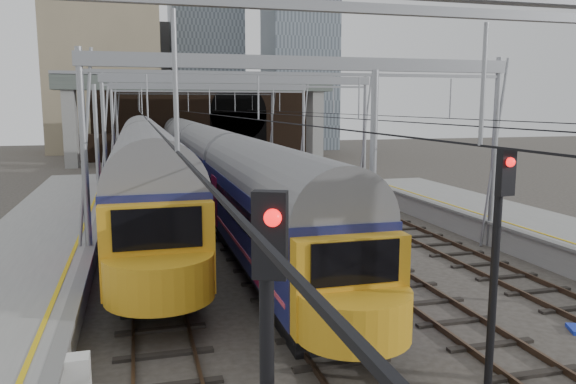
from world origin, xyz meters
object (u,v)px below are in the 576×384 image
object	(u,v)px
signal_near_centre	(498,243)
relay_cabinet	(76,383)
train_main	(197,153)
signal_near_left	(268,362)
train_second	(145,166)

from	to	relation	value
signal_near_centre	relay_cabinet	xyz separation A→B (m)	(-8.41, 1.59, -2.70)
train_main	signal_near_centre	world-z (taller)	signal_near_centre
signal_near_left	signal_near_centre	bearing A→B (deg)	58.95
signal_near_centre	signal_near_left	bearing A→B (deg)	-155.11
train_second	signal_near_centre	bearing A→B (deg)	-73.70
train_second	signal_near_left	size ratio (longest dim) A/B	6.88
signal_near_left	relay_cabinet	bearing A→B (deg)	140.15
train_main	signal_near_left	xyz separation A→B (m)	(-3.14, -36.81, 0.78)
signal_near_left	relay_cabinet	distance (m)	6.70
train_second	signal_near_centre	world-z (taller)	signal_near_centre
train_second	relay_cabinet	bearing A→B (deg)	-94.89
signal_near_left	train_second	bearing A→B (deg)	116.36
train_second	relay_cabinet	distance (m)	21.20
signal_near_centre	train_second	bearing A→B (deg)	96.75
train_main	train_second	bearing A→B (deg)	-111.32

